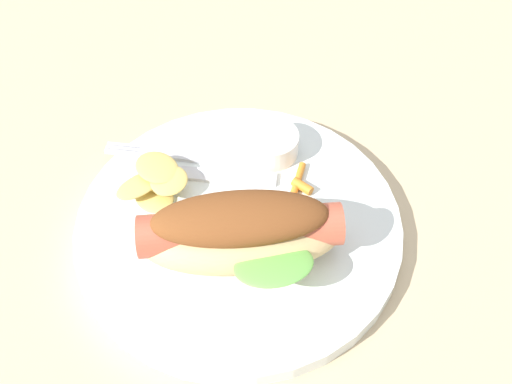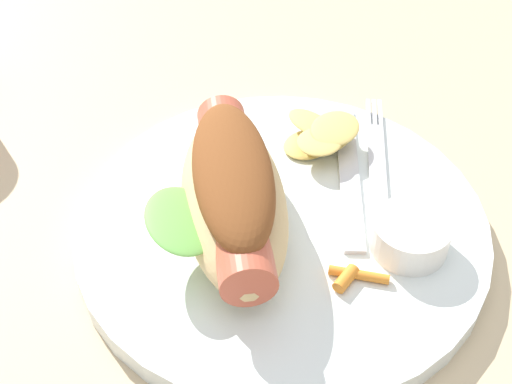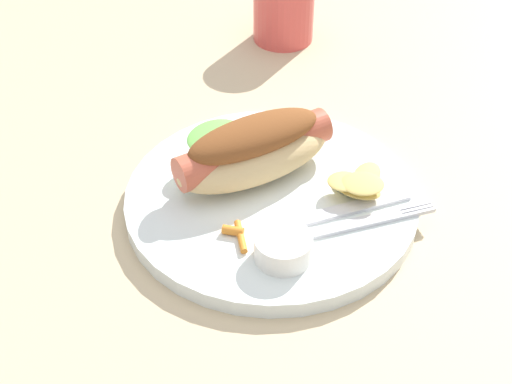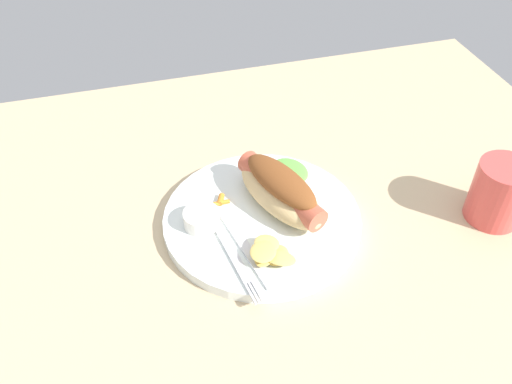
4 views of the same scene
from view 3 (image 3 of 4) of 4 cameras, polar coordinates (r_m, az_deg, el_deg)
name	(u,v)px [view 3 (image 3 of 4)]	position (r cm, az deg, el deg)	size (l,w,h in cm)	color
ground_plane	(303,237)	(67.87, 3.71, -3.53)	(120.00, 90.00, 1.80)	tan
plate	(271,200)	(69.02, 1.19, -0.61)	(27.53, 27.53, 1.60)	white
hot_dog	(253,149)	(68.73, -0.21, 3.34)	(11.91, 17.27, 6.21)	#DBB77A
sauce_ramekin	(283,248)	(61.64, 2.13, -4.37)	(4.96, 4.96, 2.25)	white
fork	(358,223)	(65.73, 7.94, -2.45)	(3.25, 14.27, 0.40)	silver
knife	(337,214)	(66.49, 6.32, -1.69)	(14.70, 1.40, 0.36)	silver
chips_pile	(357,183)	(68.42, 7.89, 0.69)	(6.62, 6.84, 2.30)	#DEBE61
carrot_garnish	(237,234)	(63.94, -1.50, -3.27)	(3.74, 2.06, 0.83)	orange
drinking_cup	(284,6)	(94.37, 2.18, 14.31)	(7.63, 7.63, 9.03)	#D84C47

